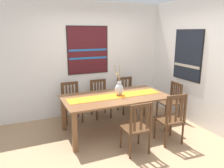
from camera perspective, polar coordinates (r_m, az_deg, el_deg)
ground_plane at (r=4.14m, az=3.75°, el=-15.54°), size 6.40×6.40×0.03m
wall_back at (r=5.37m, az=-5.24°, el=6.63°), size 6.40×0.12×2.70m
wall_side at (r=4.82m, az=24.12°, el=4.69°), size 0.12×6.40×2.70m
dining_table at (r=4.36m, az=0.88°, el=-4.25°), size 2.09×1.09×0.75m
table_runner at (r=4.34m, az=0.88°, el=-3.12°), size 1.92×0.36×0.01m
centerpiece_vase at (r=4.34m, az=1.88°, el=-1.27°), size 0.21×0.16×0.63m
chair_0 at (r=5.17m, az=15.20°, el=-4.15°), size 0.45×0.45×0.87m
chair_1 at (r=3.67m, az=6.53°, el=-11.19°), size 0.43×0.43×0.91m
chair_2 at (r=4.09m, az=15.29°, el=-8.74°), size 0.45×0.45×0.96m
chair_3 at (r=5.22m, az=-3.16°, el=-3.49°), size 0.43×0.43×0.88m
chair_4 at (r=5.51m, az=3.80°, el=-2.63°), size 0.44×0.44×0.87m
chair_5 at (r=5.03m, az=-10.61°, el=-4.38°), size 0.42×0.42×0.88m
painting_on_back_wall at (r=5.25m, az=-6.35°, el=8.84°), size 1.00×0.05×1.13m
painting_on_side_wall at (r=5.13m, az=19.32°, el=7.16°), size 0.05×0.84×1.12m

